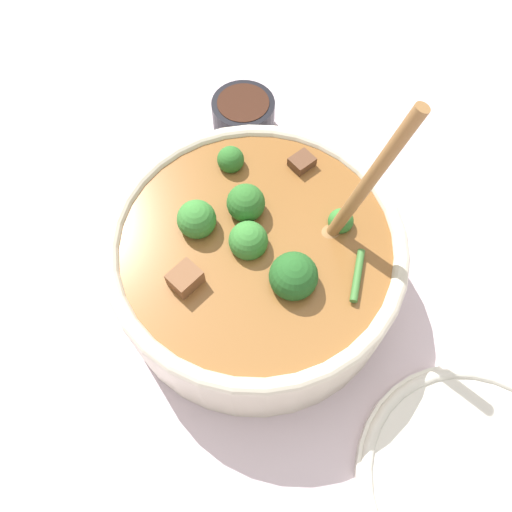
# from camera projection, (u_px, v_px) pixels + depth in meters

# --- Properties ---
(ground_plane) EXTENTS (4.00, 4.00, 0.00)m
(ground_plane) POSITION_uv_depth(u_px,v_px,m) (256.00, 283.00, 0.55)
(ground_plane) COLOR silver
(stew_bowl) EXTENTS (0.29, 0.29, 0.25)m
(stew_bowl) POSITION_uv_depth(u_px,v_px,m) (256.00, 259.00, 0.50)
(stew_bowl) COLOR beige
(stew_bowl) RESTS_ON ground_plane
(condiment_bowl) EXTENTS (0.08, 0.08, 0.05)m
(condiment_bowl) POSITION_uv_depth(u_px,v_px,m) (243.00, 114.00, 0.63)
(condiment_bowl) COLOR black
(condiment_bowl) RESTS_ON ground_plane
(empty_plate) EXTENTS (0.22, 0.22, 0.02)m
(empty_plate) POSITION_uv_depth(u_px,v_px,m) (479.00, 486.00, 0.44)
(empty_plate) COLOR silver
(empty_plate) RESTS_ON ground_plane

